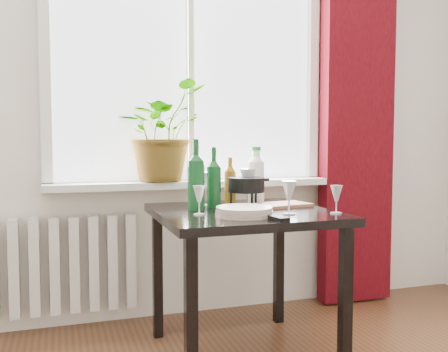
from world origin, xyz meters
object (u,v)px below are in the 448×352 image
object	(u,v)px
cutting_board	(283,205)
radiator	(65,265)
fondue_pot	(246,191)
wineglass_back_center	(248,186)
plate_stack	(244,211)
table	(243,228)
wineglass_back_left	(209,188)
wine_bottle_left	(196,174)
wine_bottle_right	(214,177)
wineglass_front_right	(289,197)
tv_remote	(275,217)
bottle_amber	(230,180)
wineglass_front_left	(199,200)
cleaning_bottle	(256,174)
potted_plant	(161,131)
wineglass_far_right	(336,199)

from	to	relation	value
cutting_board	radiator	bearing A→B (deg)	153.36
fondue_pot	wineglass_back_center	bearing A→B (deg)	49.04
plate_stack	fondue_pot	bearing A→B (deg)	67.64
table	wineglass_back_left	xyz separation A→B (m)	(-0.11, 0.21, 0.18)
wine_bottle_left	wineglass_back_left	size ratio (longest dim) A/B	1.96
wineglass_back_left	plate_stack	xyz separation A→B (m)	(0.05, -0.41, -0.07)
fondue_pot	wine_bottle_right	bearing A→B (deg)	179.27
table	wine_bottle_left	bearing A→B (deg)	159.13
wine_bottle_right	wine_bottle_left	bearing A→B (deg)	-150.81
wineglass_front_right	wineglass_back_left	size ratio (longest dim) A/B	0.87
tv_remote	bottle_amber	bearing A→B (deg)	81.24
plate_stack	cutting_board	world-z (taller)	plate_stack
wineglass_front_left	cutting_board	size ratio (longest dim) A/B	0.50
cleaning_bottle	wineglass_back_center	size ratio (longest dim) A/B	1.59
potted_plant	wine_bottle_right	xyz separation A→B (m)	(0.18, -0.47, -0.24)
tv_remote	cleaning_bottle	bearing A→B (deg)	67.26
wine_bottle_right	tv_remote	bearing A→B (deg)	-74.13
wine_bottle_right	fondue_pot	distance (m)	0.20
wine_bottle_left	wineglass_front_right	bearing A→B (deg)	-38.01
wineglass_far_right	wineglass_back_left	distance (m)	0.68
wineglass_front_right	wine_bottle_right	bearing A→B (deg)	126.21
plate_stack	potted_plant	bearing A→B (deg)	105.28
potted_plant	bottle_amber	xyz separation A→B (m)	(0.32, -0.33, -0.27)
wineglass_back_center	wineglass_back_left	distance (m)	0.21
radiator	wineglass_front_left	xyz separation A→B (m)	(0.60, -0.72, 0.43)
wineglass_back_center	fondue_pot	world-z (taller)	wineglass_back_center
radiator	wine_bottle_left	bearing A→B (deg)	-40.90
fondue_pot	tv_remote	bearing A→B (deg)	-99.60
wineglass_front_right	wineglass_back_center	distance (m)	0.39
radiator	wine_bottle_right	size ratio (longest dim) A/B	2.52
wineglass_far_right	cutting_board	bearing A→B (deg)	110.45
wineglass_front_right	table	bearing A→B (deg)	126.38
table	cutting_board	distance (m)	0.28
bottle_amber	cleaning_bottle	world-z (taller)	cleaning_bottle
wine_bottle_right	fondue_pot	world-z (taller)	wine_bottle_right
potted_plant	wineglass_back_left	size ratio (longest dim) A/B	3.20
wine_bottle_left	wineglass_front_right	size ratio (longest dim) A/B	2.25
plate_stack	tv_remote	size ratio (longest dim) A/B	1.59
wineglass_far_right	wineglass_front_left	size ratio (longest dim) A/B	0.99
potted_plant	wineglass_back_center	distance (m)	0.66
wineglass_back_left	wineglass_front_left	bearing A→B (deg)	-114.60
wineglass_back_left	wineglass_back_center	bearing A→B (deg)	-9.26
potted_plant	cutting_board	distance (m)	0.86
wine_bottle_left	wineglass_far_right	size ratio (longest dim) A/B	2.63
cutting_board	wineglass_front_left	bearing A→B (deg)	-161.79
cleaning_bottle	wineglass_front_right	xyz separation A→B (m)	(-0.03, -0.49, -0.08)
radiator	wine_bottle_right	distance (m)	1.03
potted_plant	cutting_board	bearing A→B (deg)	-44.97
cutting_board	bottle_amber	bearing A→B (deg)	136.08
fondue_pot	plate_stack	bearing A→B (deg)	-116.13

